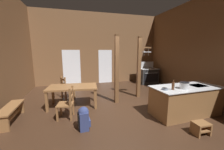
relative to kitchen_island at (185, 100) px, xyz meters
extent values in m
cube|color=#382316|center=(-1.86, 0.73, -0.50)|extent=(8.15, 9.19, 0.10)
cube|color=brown|center=(-1.86, 5.00, 1.66)|extent=(8.15, 0.14, 4.21)
cube|color=brown|center=(1.89, 0.73, 1.66)|extent=(0.14, 9.19, 4.21)
cube|color=white|center=(-3.51, 4.92, 0.58)|extent=(1.00, 0.01, 2.05)
cube|color=white|center=(-1.49, 4.92, 0.58)|extent=(0.84, 0.01, 2.05)
cube|color=brown|center=(0.00, 0.00, -0.01)|extent=(2.14, 1.01, 0.87)
cube|color=silver|center=(0.00, 0.00, 0.44)|extent=(2.21, 1.07, 0.02)
cube|color=black|center=(0.47, 0.02, 0.45)|extent=(0.54, 0.43, 0.00)
cube|color=black|center=(-0.02, 0.43, -0.40)|extent=(1.99, 0.14, 0.10)
cube|color=#2E2E2E|center=(1.01, 4.05, 0.00)|extent=(1.11, 0.77, 0.90)
cube|color=black|center=(1.02, 3.66, -0.03)|extent=(0.94, 0.02, 0.52)
cylinder|color=silver|center=(1.02, 3.64, 0.25)|extent=(0.83, 0.03, 0.02)
cube|color=silver|center=(1.01, 4.05, 0.47)|extent=(1.15, 0.81, 0.03)
cube|color=silver|center=(1.01, 4.41, 0.67)|extent=(1.14, 0.05, 0.40)
cylinder|color=black|center=(1.26, 3.90, 0.49)|extent=(0.20, 0.20, 0.01)
cylinder|color=black|center=(0.77, 3.89, 0.49)|extent=(0.20, 0.20, 0.01)
cylinder|color=black|center=(1.26, 4.20, 0.49)|extent=(0.20, 0.20, 0.01)
cylinder|color=black|center=(0.76, 4.20, 0.49)|extent=(0.20, 0.20, 0.01)
cylinder|color=black|center=(1.35, 3.65, 0.37)|extent=(0.04, 0.03, 0.04)
cylinder|color=black|center=(1.13, 3.65, 0.37)|extent=(0.04, 0.03, 0.04)
cylinder|color=black|center=(0.91, 3.64, 0.37)|extent=(0.04, 0.03, 0.04)
cylinder|color=black|center=(0.69, 3.64, 0.37)|extent=(0.04, 0.03, 0.04)
cube|color=brown|center=(-0.69, 1.90, 0.84)|extent=(0.14, 0.14, 2.56)
cube|color=brown|center=(-0.46, 1.89, 1.67)|extent=(0.59, 0.09, 0.06)
cylinder|color=silver|center=(-0.47, 1.89, 1.60)|extent=(0.01, 0.01, 0.16)
cylinder|color=silver|center=(-0.47, 1.89, 1.50)|extent=(0.18, 0.18, 0.04)
cylinder|color=silver|center=(-0.47, 1.89, 1.42)|extent=(0.02, 0.02, 0.14)
cylinder|color=silver|center=(-0.27, 1.89, 1.59)|extent=(0.01, 0.01, 0.16)
cylinder|color=silver|center=(-0.27, 1.89, 1.49)|extent=(0.22, 0.22, 0.04)
cylinder|color=silver|center=(-0.27, 1.89, 1.41)|extent=(0.02, 0.02, 0.14)
cube|color=brown|center=(-1.80, 1.50, 0.84)|extent=(0.14, 0.14, 2.56)
cube|color=brown|center=(-0.45, -0.99, -0.16)|extent=(0.37, 0.29, 0.04)
cube|color=brown|center=(-0.61, -0.99, -0.31)|extent=(0.05, 0.28, 0.26)
cube|color=brown|center=(-0.29, -1.00, -0.31)|extent=(0.05, 0.28, 0.26)
cube|color=brown|center=(-0.45, -0.99, -0.31)|extent=(0.33, 0.29, 0.03)
cube|color=brown|center=(-3.42, 1.58, 0.26)|extent=(1.78, 1.07, 0.06)
cube|color=brown|center=(-4.16, 2.05, -0.11)|extent=(0.09, 0.09, 0.68)
cube|color=brown|center=(-2.59, 1.89, -0.11)|extent=(0.09, 0.09, 0.68)
cube|color=brown|center=(-4.24, 1.27, -0.11)|extent=(0.09, 0.09, 0.68)
cube|color=brown|center=(-2.67, 1.12, -0.11)|extent=(0.09, 0.09, 0.68)
cube|color=brown|center=(-3.63, 0.70, -0.02)|extent=(0.51, 0.51, 0.04)
cube|color=brown|center=(-3.84, 0.54, -0.24)|extent=(0.06, 0.06, 0.41)
cube|color=brown|center=(-3.78, 0.92, -0.24)|extent=(0.06, 0.06, 0.41)
cube|color=brown|center=(-3.47, 0.48, 0.03)|extent=(0.06, 0.06, 0.95)
cube|color=brown|center=(-3.41, 0.86, 0.03)|extent=(0.06, 0.06, 0.95)
cube|color=brown|center=(-3.44, 0.67, 0.39)|extent=(0.10, 0.38, 0.07)
cube|color=brown|center=(-3.44, 0.67, 0.20)|extent=(0.10, 0.38, 0.07)
cube|color=brown|center=(-3.64, 2.52, -0.02)|extent=(0.59, 0.59, 0.04)
cube|color=brown|center=(-3.56, 2.77, -0.24)|extent=(0.07, 0.07, 0.41)
cube|color=brown|center=(-3.38, 2.44, -0.24)|extent=(0.07, 0.07, 0.41)
cube|color=brown|center=(-3.90, 2.60, 0.03)|extent=(0.07, 0.07, 0.95)
cube|color=brown|center=(-3.72, 2.26, 0.03)|extent=(0.07, 0.07, 0.95)
cube|color=brown|center=(-3.81, 2.43, 0.39)|extent=(0.21, 0.35, 0.07)
cube|color=brown|center=(-3.81, 2.43, 0.20)|extent=(0.21, 0.35, 0.07)
cube|color=brown|center=(-5.10, 0.88, -0.03)|extent=(0.39, 1.22, 0.04)
cube|color=brown|center=(-5.09, 0.34, -0.25)|extent=(0.31, 0.07, 0.40)
cube|color=brown|center=(-5.11, 1.42, -0.25)|extent=(0.31, 0.07, 0.40)
cube|color=brown|center=(-5.10, 0.88, -0.33)|extent=(0.09, 1.01, 0.06)
cube|color=navy|center=(-3.14, -0.03, -0.21)|extent=(0.24, 0.33, 0.48)
cube|color=navy|center=(-3.01, -0.02, -0.28)|extent=(0.08, 0.23, 0.17)
cylinder|color=black|center=(-3.27, 0.06, -0.21)|extent=(0.04, 0.04, 0.38)
cylinder|color=black|center=(-3.26, -0.14, -0.21)|extent=(0.04, 0.04, 0.38)
sphere|color=navy|center=(-3.14, -0.03, 0.01)|extent=(0.29, 0.29, 0.27)
cylinder|color=silver|center=(-0.27, -0.19, 0.54)|extent=(0.25, 0.25, 0.19)
cylinder|color=black|center=(-0.27, -0.19, 0.64)|extent=(0.26, 0.26, 0.01)
cylinder|color=silver|center=(-0.41, -0.19, 0.59)|extent=(0.05, 0.02, 0.02)
cylinder|color=silver|center=(-0.13, -0.19, 0.59)|extent=(0.05, 0.02, 0.02)
cylinder|color=slate|center=(-0.88, -0.14, 0.48)|extent=(0.16, 0.16, 0.06)
cylinder|color=black|center=(-0.88, -0.14, 0.51)|extent=(0.13, 0.13, 0.00)
cylinder|color=#56331E|center=(-0.66, -0.19, 0.56)|extent=(0.08, 0.08, 0.21)
cylinder|color=#56331E|center=(-0.66, -0.19, 0.70)|extent=(0.03, 0.03, 0.07)
camera|label=1|loc=(-3.27, -3.27, 1.52)|focal=21.49mm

